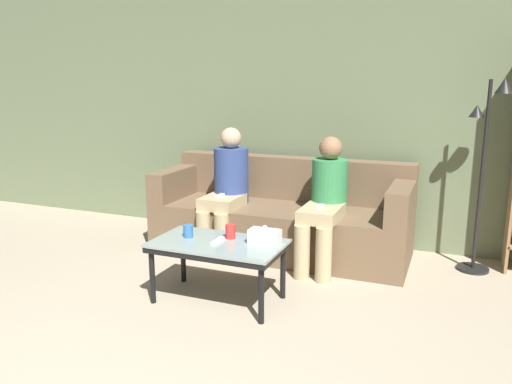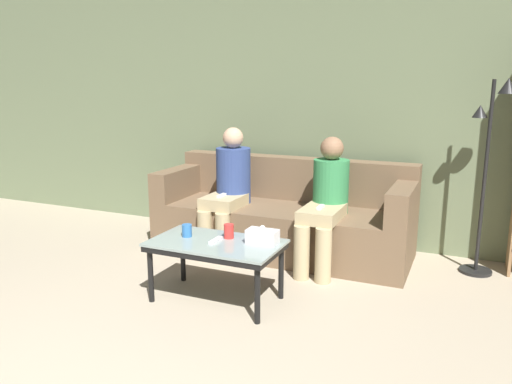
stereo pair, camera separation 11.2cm
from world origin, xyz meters
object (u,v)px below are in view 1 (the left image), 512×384
tissue_box (265,236)px  game_remote (218,241)px  cup_near_right (188,231)px  seated_person_left_end (227,186)px  cup_near_left (230,231)px  standing_lamp (486,156)px  seated_person_mid_left (325,199)px  couch (282,218)px  coffee_table (218,248)px

tissue_box → game_remote: tissue_box is taller
cup_near_right → seated_person_left_end: bearing=99.3°
cup_near_left → standing_lamp: bearing=36.3°
standing_lamp → seated_person_mid_left: standing_lamp is taller
tissue_box → cup_near_left: bearing=177.4°
seated_person_mid_left → standing_lamp: bearing=17.0°
cup_near_left → cup_near_right: (-0.30, -0.09, -0.01)m
couch → cup_near_left: (-0.01, -1.12, 0.18)m
standing_lamp → seated_person_left_end: bearing=-171.2°
game_remote → couch: bearing=87.5°
tissue_box → standing_lamp: bearing=41.5°
tissue_box → seated_person_mid_left: size_ratio=0.20×
cup_near_left → seated_person_left_end: seated_person_left_end is taller
cup_near_right → seated_person_mid_left: bearing=51.3°
cup_near_left → seated_person_left_end: bearing=116.9°
couch → game_remote: 1.24m
seated_person_left_end → tissue_box: bearing=-51.6°
coffee_table → cup_near_right: 0.27m
standing_lamp → cup_near_right: bearing=-146.1°
cup_near_left → tissue_box: tissue_box is taller
couch → cup_near_right: bearing=-104.2°
seated_person_left_end → cup_near_right: bearing=-80.7°
standing_lamp → seated_person_left_end: size_ratio=1.38×
seated_person_left_end → cup_near_left: bearing=-63.1°
coffee_table → cup_near_left: bearing=67.2°
cup_near_left → seated_person_left_end: 1.03m
seated_person_mid_left → tissue_box: bearing=-103.0°
couch → tissue_box: 1.17m
coffee_table → cup_near_right: size_ratio=10.19×
cup_near_right → seated_person_mid_left: 1.25m
cup_near_right → tissue_box: bearing=7.9°
game_remote → seated_person_mid_left: seated_person_mid_left is taller
cup_near_right → standing_lamp: standing_lamp is taller
seated_person_mid_left → seated_person_left_end: bearing=177.7°
coffee_table → seated_person_left_end: size_ratio=0.81×
standing_lamp → cup_near_left: bearing=-143.7°
standing_lamp → seated_person_mid_left: (-1.22, -0.37, -0.38)m
couch → standing_lamp: standing_lamp is taller
seated_person_mid_left → game_remote: bearing=-117.9°
cup_near_right → game_remote: bearing=-4.8°
seated_person_left_end → game_remote: bearing=-68.0°
cup_near_left → seated_person_mid_left: 1.00m
cup_near_left → couch: bearing=89.7°
cup_near_right → seated_person_left_end: seated_person_left_end is taller
coffee_table → cup_near_right: bearing=175.2°
seated_person_left_end → seated_person_mid_left: (0.94, -0.04, -0.03)m
couch → coffee_table: size_ratio=2.49×
couch → seated_person_mid_left: size_ratio=2.11×
tissue_box → seated_person_left_end: seated_person_left_end is taller
coffee_table → tissue_box: tissue_box is taller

